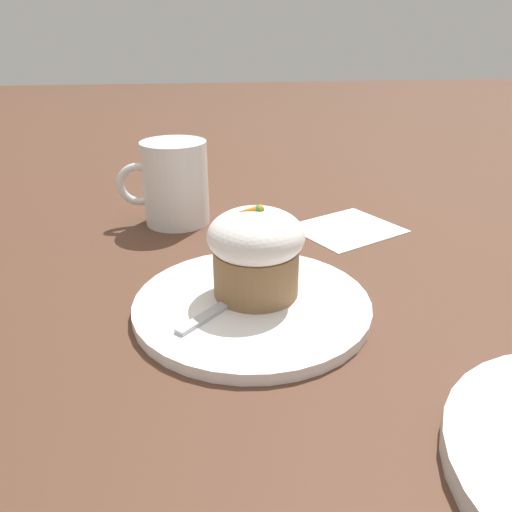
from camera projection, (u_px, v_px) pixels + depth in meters
ground_plane at (252, 309)px, 0.47m from camera, size 4.00×4.00×0.00m
dessert_plate at (252, 304)px, 0.47m from camera, size 0.22×0.22×0.01m
carrot_cake at (256, 251)px, 0.46m from camera, size 0.09×0.09×0.09m
spoon at (241, 294)px, 0.47m from camera, size 0.10×0.10×0.01m
coffee_cup at (174, 183)px, 0.66m from camera, size 0.12×0.09×0.11m
paper_napkin at (347, 228)px, 0.65m from camera, size 0.16×0.15×0.00m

